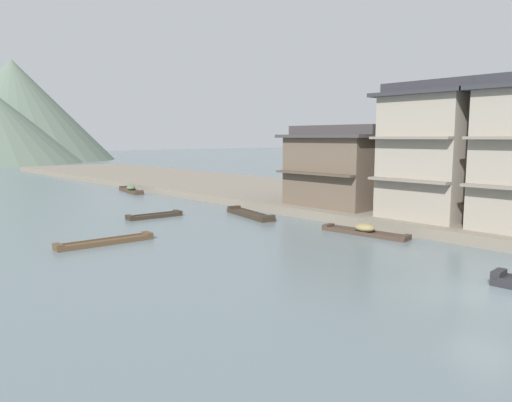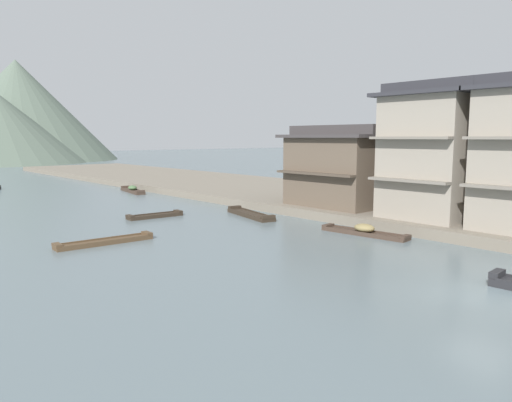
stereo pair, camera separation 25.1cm
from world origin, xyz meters
name	(u,v)px [view 1 (the left image)]	position (x,y,z in m)	size (l,w,h in m)	color
ground_plane	(481,294)	(0.00, 0.00, 0.00)	(400.00, 400.00, 0.00)	slate
riverbank_right	(265,190)	(16.65, 30.00, 0.34)	(18.00, 110.00, 0.67)	slate
boat_moored_nearest	(154,216)	(-0.26, 23.85, 0.12)	(4.27, 1.28, 0.36)	#33281E
boat_moored_second	(105,242)	(-6.89, 17.70, 0.12)	(5.50, 1.21, 0.36)	brown
boat_moored_far	(250,215)	(5.32, 19.47, 0.15)	(2.36, 5.81, 0.47)	#33281E
boat_midriver_drifting	(131,190)	(6.23, 40.16, 0.24)	(1.95, 5.81, 0.74)	#423328
boat_midriver_upstream	(365,231)	(6.04, 9.65, 0.22)	(1.62, 5.69, 0.69)	#423328
house_waterfront_second	(433,152)	(11.39, 8.33, 4.98)	(6.35, 6.19, 8.74)	gray
house_waterfront_tall	(340,167)	(11.57, 15.98, 3.66)	(6.71, 8.00, 6.14)	brown
hill_far_centre	(14,110)	(19.38, 128.71, 12.89)	(49.02, 49.02, 25.78)	#5B6B5B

